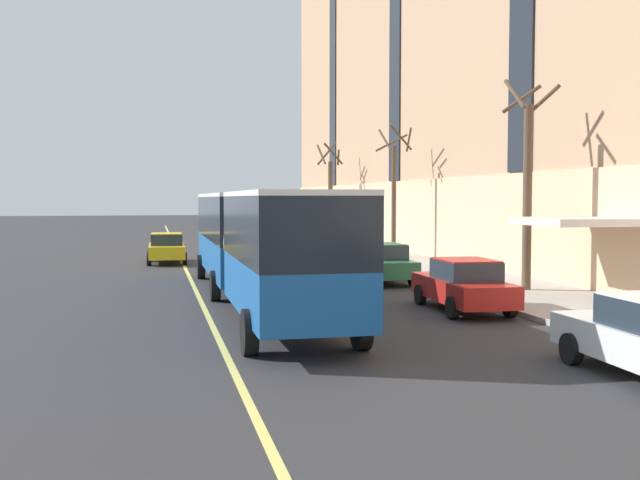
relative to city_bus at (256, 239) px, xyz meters
The scene contains 13 objects.
ground_plane 3.81m from the city_bus, 86.17° to the right, with size 260.00×260.00×0.00m, color #303033.
sidewalk 9.55m from the city_bus, ahead, with size 4.87×160.00×0.15m, color #ADA89E.
city_bus is the anchor object (origin of this frame).
parked_car_black_0 14.60m from the city_bus, 67.36° to the left, with size 2.03×4.26×1.56m.
parked_car_navy_2 27.98m from the city_bus, 78.17° to the left, with size 1.95×4.67×1.56m.
parked_car_green_3 7.59m from the city_bus, 40.71° to the left, with size 1.91×4.70×1.56m.
parked_car_red_4 6.62m from the city_bus, 27.39° to the right, with size 2.04×4.66×1.56m.
taxi_cab 15.92m from the city_bus, 99.11° to the left, with size 1.99×4.43×1.56m.
street_tree_mid_block 9.74m from the city_bus, ahead, with size 1.65×1.61×7.36m.
street_tree_far_uptown 17.94m from the city_bus, 57.53° to the left, with size 1.79×2.03×7.12m.
street_tree_far_downtown 31.37m from the city_bus, 72.27° to the left, with size 1.72×1.80×7.38m.
fire_hydrant 7.63m from the city_bus, ahead, with size 0.42×0.24×0.72m.
lane_centerline 2.67m from the city_bus, behind, with size 0.16×140.00×0.01m, color #E0D66B.
Camera 1 is at (-3.41, -20.36, 3.35)m, focal length 42.00 mm.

